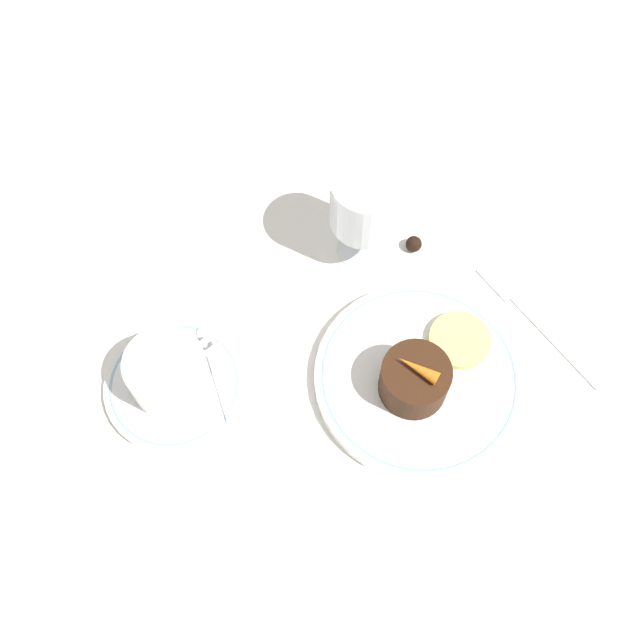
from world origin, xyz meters
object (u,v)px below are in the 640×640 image
coffee_cup (168,372)px  fork (526,310)px  dessert_cake (415,380)px  dinner_plate (418,378)px  wine_glass (367,205)px

coffee_cup → fork: coffee_cup is taller
fork → dessert_cake: dessert_cake is taller
dinner_plate → wine_glass: (0.05, 0.17, 0.08)m
coffee_cup → fork: bearing=-23.3°
fork → wine_glass: bearing=119.2°
coffee_cup → wine_glass: wine_glass is taller
coffee_cup → wine_glass: (0.27, 0.02, 0.05)m
wine_glass → dessert_cake: (-0.07, -0.17, -0.05)m
dinner_plate → dessert_cake: dessert_cake is taller
wine_glass → fork: 0.22m
coffee_cup → fork: (0.36, -0.16, -0.04)m
fork → coffee_cup: bearing=156.7°
dinner_plate → dessert_cake: 0.03m
fork → dinner_plate: bearing=177.4°
dinner_plate → dessert_cake: size_ratio=3.10×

